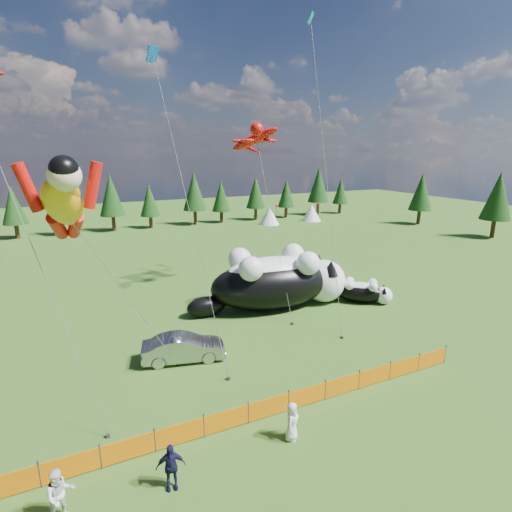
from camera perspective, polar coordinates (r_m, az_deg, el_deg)
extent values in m
plane|color=#10380A|center=(21.43, -1.99, -17.66)|extent=(160.00, 160.00, 0.00)
cylinder|color=#262626|center=(17.60, -28.53, -25.71)|extent=(0.06, 0.06, 1.10)
cylinder|color=#262626|center=(17.49, -21.34, -25.09)|extent=(0.06, 0.06, 1.10)
cylinder|color=#262626|center=(17.61, -14.25, -24.13)|extent=(0.06, 0.06, 1.10)
cylinder|color=#262626|center=(17.96, -7.45, -22.89)|extent=(0.06, 0.06, 1.10)
cylinder|color=#262626|center=(18.51, -1.12, -21.44)|extent=(0.06, 0.06, 1.10)
cylinder|color=#262626|center=(19.26, 4.67, -19.88)|extent=(0.06, 0.06, 1.10)
cylinder|color=#262626|center=(20.18, 9.87, -18.29)|extent=(0.06, 0.06, 1.10)
cylinder|color=#262626|center=(21.24, 14.50, -16.73)|extent=(0.06, 0.06, 1.10)
cylinder|color=#262626|center=(22.44, 18.59, -15.24)|extent=(0.06, 0.06, 1.10)
cylinder|color=#262626|center=(23.74, 22.20, -13.85)|extent=(0.06, 0.06, 1.10)
cylinder|color=#262626|center=(25.14, 25.39, -12.56)|extent=(0.06, 0.06, 1.10)
cube|color=orange|center=(17.77, -32.07, -26.01)|extent=(2.00, 0.04, 0.90)
cube|color=orange|center=(17.55, -24.92, -25.57)|extent=(2.00, 0.04, 0.90)
cube|color=orange|center=(17.56, -17.75, -24.78)|extent=(2.00, 0.04, 0.90)
cube|color=orange|center=(17.79, -10.79, -23.67)|extent=(2.00, 0.04, 0.90)
cube|color=orange|center=(18.24, -4.22, -22.31)|extent=(2.00, 0.04, 0.90)
cube|color=orange|center=(18.89, 1.84, -20.80)|extent=(2.00, 0.04, 0.90)
cube|color=orange|center=(19.73, 7.33, -19.21)|extent=(2.00, 0.04, 0.90)
cube|color=orange|center=(20.72, 12.24, -17.62)|extent=(2.00, 0.04, 0.90)
cube|color=orange|center=(21.85, 16.60, -16.09)|extent=(2.00, 0.04, 0.90)
cube|color=orange|center=(23.10, 20.44, -14.64)|extent=(2.00, 0.04, 0.90)
cube|color=orange|center=(24.45, 23.84, -13.29)|extent=(2.00, 0.04, 0.90)
ellipsoid|color=black|center=(29.87, 2.27, -4.02)|extent=(9.77, 5.38, 3.74)
ellipsoid|color=white|center=(29.58, 2.29, -2.31)|extent=(7.36, 3.89, 2.28)
sphere|color=white|center=(31.69, 9.66, -3.51)|extent=(3.32, 3.32, 3.32)
sphere|color=#CE5070|center=(32.36, 11.87, -3.23)|extent=(0.47, 0.47, 0.47)
ellipsoid|color=black|center=(28.96, -7.07, -7.15)|extent=(3.05, 1.77, 1.45)
cone|color=black|center=(30.47, 10.65, -1.68)|extent=(1.16, 1.16, 1.16)
cone|color=black|center=(32.15, 8.93, -0.74)|extent=(1.16, 1.16, 1.16)
sphere|color=white|center=(31.40, 5.32, 0.23)|extent=(1.74, 1.74, 1.74)
sphere|color=white|center=(29.05, 7.47, -1.04)|extent=(1.74, 1.74, 1.74)
sphere|color=white|center=(29.94, -2.33, -0.45)|extent=(1.74, 1.74, 1.74)
sphere|color=white|center=(27.46, -0.73, -1.85)|extent=(1.74, 1.74, 1.74)
ellipsoid|color=black|center=(32.38, 14.63, -5.08)|extent=(4.06, 3.74, 1.51)
ellipsoid|color=white|center=(32.26, 14.67, -4.44)|extent=(3.02, 2.77, 0.93)
sphere|color=white|center=(32.52, 17.74, -5.38)|extent=(1.35, 1.35, 1.35)
sphere|color=#CE5070|center=(32.57, 18.75, -5.43)|extent=(0.19, 0.19, 0.19)
ellipsoid|color=black|center=(32.53, 11.01, -5.63)|extent=(1.29, 1.19, 0.59)
cone|color=black|center=(31.96, 17.87, -4.72)|extent=(0.47, 0.47, 0.47)
cone|color=black|center=(32.73, 17.77, -4.26)|extent=(0.47, 0.47, 0.47)
sphere|color=white|center=(32.72, 16.32, -3.67)|extent=(0.71, 0.71, 0.71)
sphere|color=white|center=(31.68, 16.40, -4.28)|extent=(0.71, 0.71, 0.71)
sphere|color=white|center=(32.65, 13.22, -3.49)|extent=(0.71, 0.71, 0.71)
sphere|color=white|center=(31.62, 13.20, -4.10)|extent=(0.71, 0.71, 0.71)
imported|color=#A2A3A7|center=(23.39, -10.29, -12.78)|extent=(4.86, 2.60, 1.52)
imported|color=silver|center=(15.98, -26.22, -28.32)|extent=(1.00, 0.71, 1.87)
imported|color=#141437|center=(15.94, -12.10, -27.36)|extent=(1.10, 0.69, 1.75)
imported|color=silver|center=(17.63, 5.16, -22.49)|extent=(0.95, 0.94, 1.66)
cylinder|color=#595959|center=(19.46, -17.42, -5.81)|extent=(0.03, 0.03, 10.99)
cube|color=#262626|center=(23.25, -11.24, -14.92)|extent=(0.15, 0.15, 0.16)
cylinder|color=#595959|center=(29.83, 2.28, 4.70)|extent=(0.03, 0.03, 15.07)
cube|color=#262626|center=(27.74, 5.22, -9.57)|extent=(0.15, 0.15, 0.16)
cylinder|color=#595959|center=(18.33, -28.80, -0.17)|extent=(0.03, 0.03, 15.63)
cube|color=#262626|center=(19.12, -20.36, -22.91)|extent=(0.15, 0.15, 0.16)
cylinder|color=#595959|center=(20.52, -9.22, 5.18)|extent=(0.03, 0.03, 16.71)
cube|color=#262626|center=(21.66, -3.95, -17.05)|extent=(0.15, 0.15, 0.16)
cylinder|color=#595959|center=(27.65, 9.89, 12.22)|extent=(0.03, 0.03, 22.12)
cube|color=#262626|center=(26.29, 12.18, -11.30)|extent=(0.15, 0.15, 0.16)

